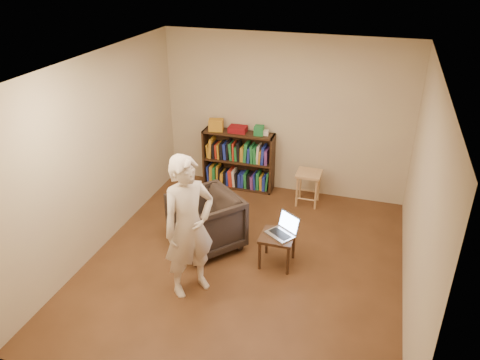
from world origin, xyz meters
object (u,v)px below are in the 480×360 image
(person, at_px, (189,227))
(stool, at_px, (309,179))
(bookshelf, at_px, (239,163))
(side_table, at_px, (277,240))
(armchair, at_px, (206,222))
(laptop, at_px, (284,230))

(person, bearing_deg, stool, 17.54)
(bookshelf, distance_m, side_table, 2.26)
(armchair, xyz_separation_m, side_table, (1.02, -0.10, -0.03))
(bookshelf, relative_size, laptop, 2.60)
(armchair, distance_m, side_table, 1.03)
(stool, xyz_separation_m, person, (-0.97, -2.51, 0.43))
(armchair, xyz_separation_m, laptop, (1.08, -0.03, 0.10))
(person, bearing_deg, bookshelf, 44.29)
(bookshelf, xyz_separation_m, side_table, (1.13, -1.95, -0.08))
(stool, distance_m, side_table, 1.71)
(laptop, bearing_deg, armchair, -146.93)
(side_table, relative_size, laptop, 0.94)
(bookshelf, xyz_separation_m, laptop, (1.19, -1.89, 0.06))
(bookshelf, relative_size, side_table, 2.75)
(laptop, relative_size, person, 0.26)
(bookshelf, xyz_separation_m, stool, (1.24, -0.24, 0.01))
(armchair, bearing_deg, stool, 95.39)
(stool, xyz_separation_m, side_table, (-0.11, -1.71, -0.08))
(bookshelf, bearing_deg, person, -84.49)
(stool, height_order, person, person)
(side_table, bearing_deg, person, -137.38)
(stool, bearing_deg, bookshelf, 168.83)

